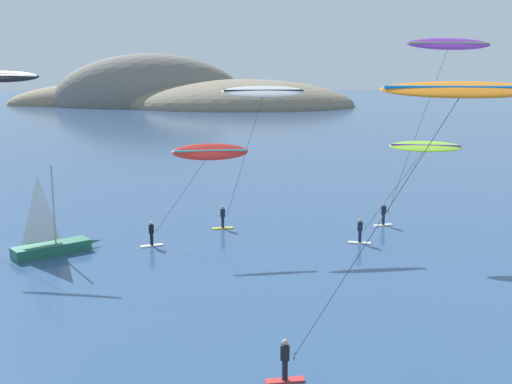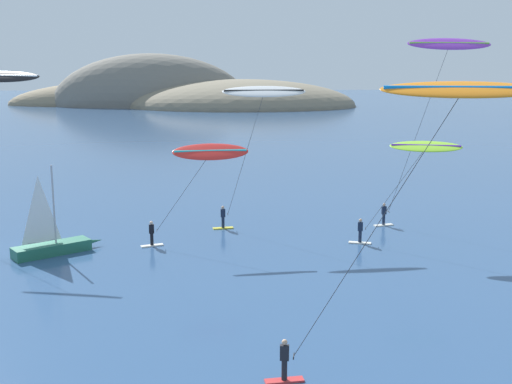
% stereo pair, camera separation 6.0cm
% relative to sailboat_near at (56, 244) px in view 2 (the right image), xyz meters
% --- Properties ---
extents(headland_island, '(102.53, 47.38, 30.20)m').
position_rel_sailboat_near_xyz_m(headland_island, '(-0.55, 150.76, -0.64)').
color(headland_island, '#7A705B').
rests_on(headland_island, ground).
extents(sailboat_near, '(5.39, 4.25, 5.70)m').
position_rel_sailboat_near_xyz_m(sailboat_near, '(0.00, 0.00, 0.00)').
color(sailboat_near, '#23664C').
rests_on(sailboat_near, ground).
extents(kitesurfer_white, '(6.84, 1.94, 10.41)m').
position_rel_sailboat_near_xyz_m(kitesurfer_white, '(13.45, 5.94, 8.72)').
color(kitesurfer_white, yellow).
rests_on(kitesurfer_white, ground).
extents(kitesurfer_orange, '(9.41, 2.33, 11.35)m').
position_rel_sailboat_near_xyz_m(kitesurfer_orange, '(18.27, -18.49, 9.48)').
color(kitesurfer_orange, red).
rests_on(kitesurfer_orange, ground).
extents(kitesurfer_red, '(7.30, 2.00, 6.77)m').
position_rel_sailboat_near_xyz_m(kitesurfer_red, '(9.58, 1.74, 5.18)').
color(kitesurfer_red, silver).
rests_on(kitesurfer_red, ground).
extents(kitesurfer_purple, '(8.40, 2.01, 13.80)m').
position_rel_sailboat_near_xyz_m(kitesurfer_purple, '(26.74, 6.41, 11.86)').
color(kitesurfer_purple, silver).
rests_on(kitesurfer_purple, ground).
extents(kitesurfer_lime, '(7.09, 2.65, 7.02)m').
position_rel_sailboat_near_xyz_m(kitesurfer_lime, '(23.43, 0.45, 5.55)').
color(kitesurfer_lime, silver).
rests_on(kitesurfer_lime, ground).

